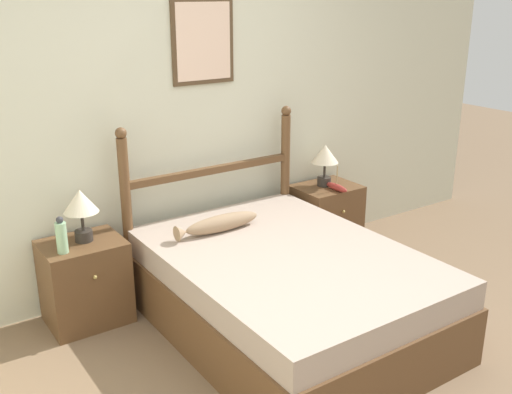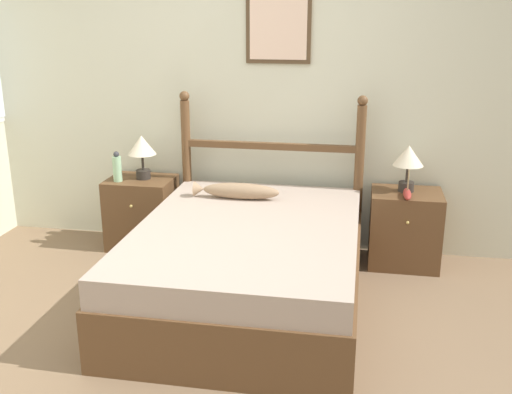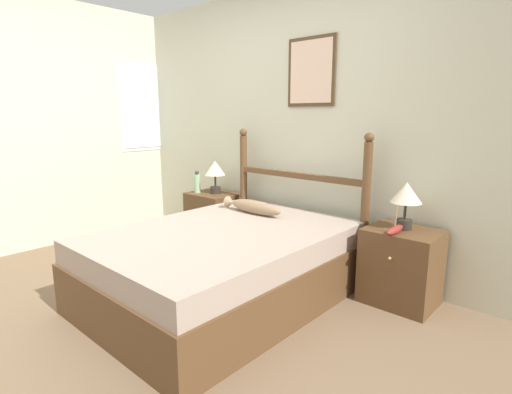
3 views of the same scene
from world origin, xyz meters
name	(u,v)px [view 1 (image 1 of 3)]	position (x,y,z in m)	size (l,w,h in m)	color
ground_plane	(326,390)	(0.00, 0.00, 0.00)	(16.00, 16.00, 0.00)	#7A6047
wall_back	(173,111)	(0.00, 1.73, 1.28)	(6.40, 0.08, 2.55)	beige
bed	(287,292)	(0.21, 0.63, 0.27)	(1.41, 1.93, 0.54)	brown
headboard	(212,192)	(0.21, 1.56, 0.68)	(1.42, 0.08, 1.25)	brown
nightstand_left	(85,282)	(-0.82, 1.46, 0.28)	(0.51, 0.44, 0.57)	brown
nightstand_right	(325,218)	(1.24, 1.46, 0.28)	(0.51, 0.44, 0.57)	brown
table_lamp_left	(81,205)	(-0.80, 1.48, 0.81)	(0.22, 0.22, 0.35)	#2D2823
table_lamp_right	(325,157)	(1.22, 1.49, 0.81)	(0.22, 0.22, 0.35)	#2D2823
bottle	(61,236)	(-0.97, 1.37, 0.67)	(0.07, 0.07, 0.24)	#99C699
model_boat	(337,187)	(1.22, 1.33, 0.59)	(0.06, 0.24, 0.21)	maroon
fish_pillow	(219,224)	(0.02, 1.17, 0.60)	(0.62, 0.11, 0.12)	#997A5B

